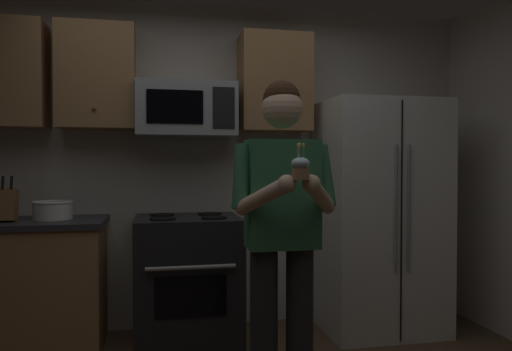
{
  "coord_description": "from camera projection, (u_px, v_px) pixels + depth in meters",
  "views": [
    {
      "loc": [
        -0.39,
        -2.28,
        1.31
      ],
      "look_at": [
        0.14,
        0.28,
        1.25
      ],
      "focal_mm": 34.55,
      "sensor_mm": 36.0,
      "label": 1
    }
  ],
  "objects": [
    {
      "name": "wall_back",
      "position": [
        203.0,
        165.0,
        4.03
      ],
      "size": [
        4.4,
        0.1,
        2.6
      ],
      "primitive_type": "cube",
      "color": "beige",
      "rests_on": "ground"
    },
    {
      "name": "oven_range",
      "position": [
        188.0,
        279.0,
        3.63
      ],
      "size": [
        0.76,
        0.7,
        0.93
      ],
      "color": "black",
      "rests_on": "ground"
    },
    {
      "name": "microwave",
      "position": [
        186.0,
        110.0,
        3.72
      ],
      "size": [
        0.74,
        0.41,
        0.4
      ],
      "color": "#9EA0A5"
    },
    {
      "name": "refrigerator",
      "position": [
        379.0,
        216.0,
        3.89
      ],
      "size": [
        0.9,
        0.75,
        1.8
      ],
      "color": "white",
      "rests_on": "ground"
    },
    {
      "name": "cabinet_row_upper",
      "position": [
        107.0,
        78.0,
        3.65
      ],
      "size": [
        2.78,
        0.36,
        0.76
      ],
      "color": "#9E7247"
    },
    {
      "name": "knife_block",
      "position": [
        4.0,
        205.0,
        3.34
      ],
      "size": [
        0.16,
        0.15,
        0.32
      ],
      "color": "brown",
      "rests_on": "counter_left"
    },
    {
      "name": "bowl_large_white",
      "position": [
        52.0,
        210.0,
        3.48
      ],
      "size": [
        0.28,
        0.28,
        0.13
      ],
      "color": "white",
      "rests_on": "counter_left"
    },
    {
      "name": "person",
      "position": [
        283.0,
        223.0,
        2.64
      ],
      "size": [
        0.6,
        0.48,
        1.76
      ],
      "color": "#262628",
      "rests_on": "ground"
    },
    {
      "name": "cupcake",
      "position": [
        300.0,
        168.0,
        2.31
      ],
      "size": [
        0.09,
        0.09,
        0.17
      ],
      "color": "#A87F56"
    }
  ]
}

